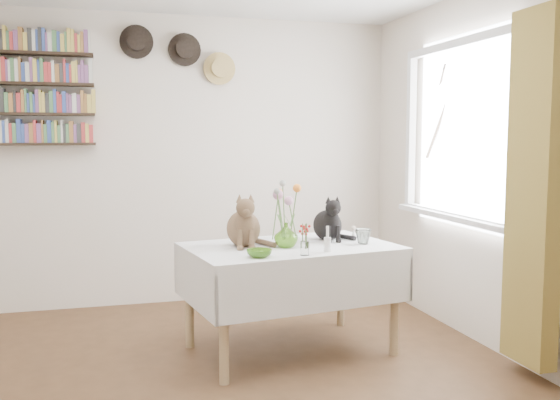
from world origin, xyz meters
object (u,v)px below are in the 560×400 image
object	(u,v)px
tabby_cat	(243,219)
black_cat	(327,217)
bookshelf_unit	(29,89)
dining_table	(290,272)
flower_vase	(286,235)

from	to	relation	value
tabby_cat	black_cat	size ratio (longest dim) A/B	1.13
tabby_cat	bookshelf_unit	distance (m)	2.20
black_cat	dining_table	bearing A→B (deg)	-154.39
dining_table	bookshelf_unit	xyz separation A→B (m)	(-1.75, 1.43, 1.29)
flower_vase	bookshelf_unit	bearing A→B (deg)	138.68
dining_table	tabby_cat	bearing A→B (deg)	169.41
tabby_cat	bookshelf_unit	size ratio (longest dim) A/B	0.37
black_cat	bookshelf_unit	distance (m)	2.62
black_cat	flower_vase	world-z (taller)	black_cat
tabby_cat	flower_vase	world-z (taller)	tabby_cat
black_cat	tabby_cat	bearing A→B (deg)	-171.12
dining_table	bookshelf_unit	world-z (taller)	bookshelf_unit
dining_table	tabby_cat	xyz separation A→B (m)	(-0.31, 0.06, 0.36)
flower_vase	tabby_cat	bearing A→B (deg)	153.87
flower_vase	dining_table	bearing A→B (deg)	54.05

